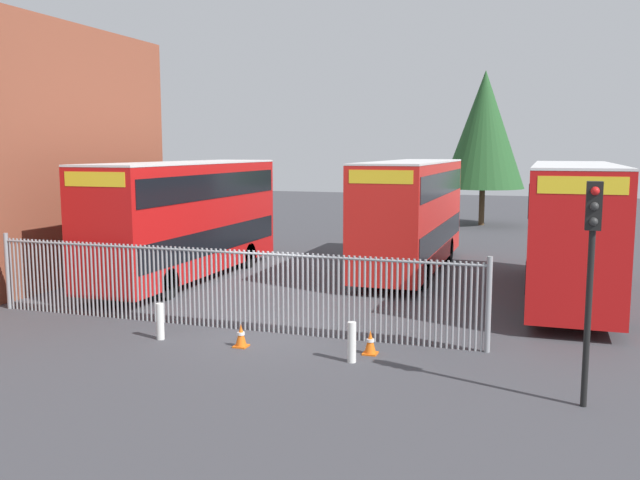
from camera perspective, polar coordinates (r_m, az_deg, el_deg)
ground_plane at (r=25.84m, az=2.82°, el=-3.28°), size 100.00×100.00×0.00m
palisade_fence at (r=18.83m, az=-8.48°, el=-3.80°), size 14.53×0.14×2.35m
double_decker_bus_near_gate at (r=25.93m, az=-11.11°, el=2.04°), size 2.54×10.81×4.42m
double_decker_bus_behind_fence_left at (r=23.52m, az=20.40°, el=1.14°), size 2.54×10.81×4.42m
double_decker_bus_behind_fence_right at (r=27.38m, az=7.69°, el=2.40°), size 2.54×10.81×4.42m
bollard_near_left at (r=18.12m, az=-13.26°, el=-6.66°), size 0.20×0.20×0.95m
bollard_center_front at (r=15.83m, az=2.69°, el=-8.56°), size 0.20×0.20×0.95m
traffic_cone_by_gate at (r=17.15m, az=-6.65°, el=-7.97°), size 0.34×0.34×0.59m
traffic_cone_mid_forecourt at (r=16.50m, az=4.24°, el=-8.57°), size 0.34×0.34×0.59m
traffic_light_kerbside at (r=13.57m, az=21.81°, el=-0.97°), size 0.28×0.33×4.30m
tree_tall_back at (r=45.06m, az=13.60°, el=8.98°), size 5.21×5.21×9.85m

